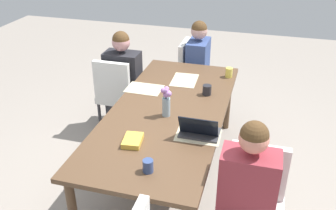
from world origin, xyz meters
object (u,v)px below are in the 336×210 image
object	(u,v)px
chair_near_left_far	(117,91)
laptop_far_left_mid	(199,131)
coffee_mug_near_left	(229,72)
coffee_mug_centre_left	(148,166)
person_head_left_left_near	(197,73)
book_red_cover	(133,141)
dining_table	(168,116)
flower_vase	(166,101)
coffee_mug_near_right	(207,90)
person_far_left_mid	(246,202)
chair_far_left_mid	(254,200)
person_near_left_far	(124,87)
chair_head_left_left_near	(193,72)

from	to	relation	value
chair_near_left_far	laptop_far_left_mid	world-z (taller)	laptop_far_left_mid
coffee_mug_near_left	coffee_mug_centre_left	world-z (taller)	coffee_mug_near_left
person_head_left_left_near	book_red_cover	world-z (taller)	person_head_left_left_near
dining_table	person_head_left_left_near	xyz separation A→B (m)	(-1.43, -0.01, -0.16)
flower_vase	dining_table	bearing A→B (deg)	-172.75
coffee_mug_near_right	coffee_mug_centre_left	bearing A→B (deg)	-7.80
person_far_left_mid	coffee_mug_near_left	world-z (taller)	person_far_left_mid
coffee_mug_near_right	chair_far_left_mid	bearing A→B (deg)	27.55
person_near_left_far	book_red_cover	distance (m)	1.55
chair_head_left_left_near	book_red_cover	world-z (taller)	chair_head_left_left_near
book_red_cover	coffee_mug_centre_left	bearing A→B (deg)	29.57
laptop_far_left_mid	coffee_mug_centre_left	xyz separation A→B (m)	(0.55, -0.25, 0.00)
dining_table	chair_far_left_mid	world-z (taller)	chair_far_left_mid
laptop_far_left_mid	person_near_left_far	bearing A→B (deg)	-135.42
chair_far_left_mid	chair_near_left_far	xyz separation A→B (m)	(-1.41, -1.68, 0.00)
chair_head_left_left_near	person_head_left_left_near	bearing A→B (deg)	51.24
chair_head_left_left_near	laptop_far_left_mid	distance (m)	1.91
person_near_left_far	chair_near_left_far	bearing A→B (deg)	-38.76
person_head_left_left_near	chair_near_left_far	world-z (taller)	person_head_left_left_near
chair_head_left_left_near	book_red_cover	size ratio (longest dim) A/B	4.50
chair_near_left_far	laptop_far_left_mid	distance (m)	1.62
chair_near_left_far	person_near_left_far	world-z (taller)	person_near_left_far
person_head_left_left_near	flower_vase	world-z (taller)	person_head_left_left_near
chair_head_left_left_near	person_near_left_far	bearing A→B (deg)	-43.91
coffee_mug_centre_left	laptop_far_left_mid	bearing A→B (deg)	155.44
coffee_mug_near_right	book_red_cover	xyz separation A→B (m)	(0.99, -0.41, -0.03)
dining_table	person_head_left_left_near	distance (m)	1.44
person_near_left_far	flower_vase	world-z (taller)	person_near_left_far
chair_near_left_far	flower_vase	world-z (taller)	flower_vase
person_head_left_left_near	coffee_mug_near_right	world-z (taller)	person_head_left_left_near
dining_table	person_near_left_far	distance (m)	1.11
person_head_left_left_near	coffee_mug_centre_left	size ratio (longest dim) A/B	12.61
chair_near_left_far	person_head_left_left_near	bearing A→B (deg)	131.48
chair_far_left_mid	laptop_far_left_mid	bearing A→B (deg)	-125.10
person_head_left_left_near	chair_far_left_mid	bearing A→B (deg)	22.19
chair_far_left_mid	person_near_left_far	distance (m)	2.19
dining_table	coffee_mug_centre_left	distance (m)	0.91
coffee_mug_near_right	flower_vase	bearing A→B (deg)	-28.17
person_head_left_left_near	chair_near_left_far	xyz separation A→B (m)	(0.71, -0.81, -0.03)
coffee_mug_centre_left	chair_head_left_left_near	bearing A→B (deg)	-175.34
person_far_left_mid	coffee_mug_near_right	distance (m)	1.30
person_head_left_left_near	person_near_left_far	distance (m)	0.98
dining_table	chair_far_left_mid	bearing A→B (deg)	51.02
chair_head_left_left_near	person_far_left_mid	xyz separation A→B (m)	(2.26, 0.88, 0.03)
chair_far_left_mid	book_red_cover	bearing A→B (deg)	-95.91
flower_vase	coffee_mug_near_left	world-z (taller)	flower_vase
person_far_left_mid	flower_vase	distance (m)	1.09
book_red_cover	person_near_left_far	bearing A→B (deg)	-162.50
chair_near_left_far	laptop_far_left_mid	bearing A→B (deg)	48.02
dining_table	person_near_left_far	bearing A→B (deg)	-136.18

